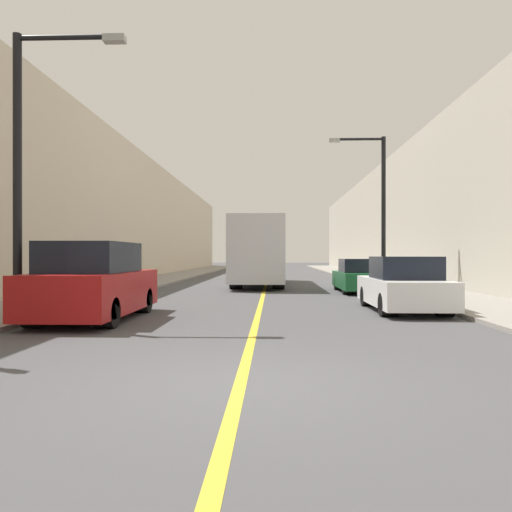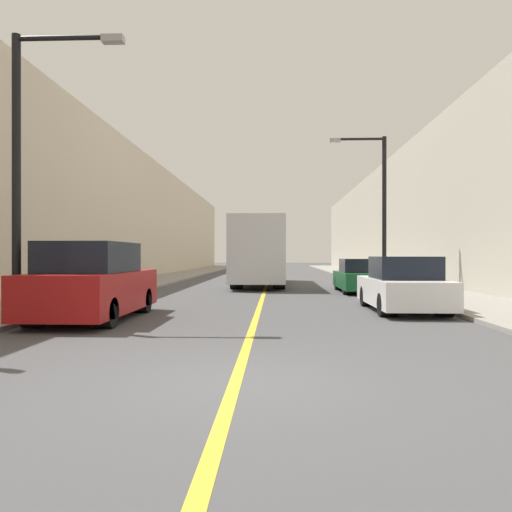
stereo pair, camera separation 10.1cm
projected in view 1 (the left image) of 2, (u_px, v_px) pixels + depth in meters
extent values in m
plane|color=#474749|center=(240.00, 384.00, 6.16)|extent=(200.00, 200.00, 0.00)
cube|color=gray|center=(174.00, 276.00, 36.38)|extent=(3.24, 72.00, 0.11)
cube|color=gray|center=(362.00, 277.00, 35.91)|extent=(3.24, 72.00, 0.11)
cube|color=beige|center=(125.00, 218.00, 36.50)|extent=(4.00, 72.00, 8.62)
cube|color=#B7B2A3|center=(413.00, 219.00, 35.77)|extent=(4.00, 72.00, 8.46)
cube|color=gold|center=(268.00, 277.00, 36.15)|extent=(0.16, 72.00, 0.01)
cube|color=silver|center=(259.00, 250.00, 26.71)|extent=(2.57, 10.58, 3.09)
cube|color=black|center=(256.00, 236.00, 21.45)|extent=(2.18, 0.04, 1.39)
cylinder|color=black|center=(236.00, 278.00, 23.47)|extent=(0.56, 1.08, 1.08)
cylinder|color=black|center=(278.00, 278.00, 23.40)|extent=(0.56, 1.08, 1.08)
cylinder|color=black|center=(244.00, 273.00, 30.02)|extent=(0.56, 1.08, 1.08)
cylinder|color=black|center=(277.00, 273.00, 29.95)|extent=(0.56, 1.08, 1.08)
cube|color=maroon|center=(95.00, 292.00, 12.39)|extent=(2.02, 4.78, 0.98)
cube|color=black|center=(91.00, 257.00, 12.15)|extent=(1.78, 2.63, 0.73)
cube|color=black|center=(53.00, 292.00, 10.03)|extent=(1.72, 0.04, 0.44)
cylinder|color=black|center=(35.00, 313.00, 10.94)|extent=(0.44, 0.68, 0.68)
cylinder|color=black|center=(106.00, 313.00, 10.88)|extent=(0.44, 0.68, 0.68)
cylinder|color=black|center=(86.00, 300.00, 13.90)|extent=(0.44, 0.68, 0.68)
cylinder|color=black|center=(142.00, 300.00, 13.85)|extent=(0.44, 0.68, 0.68)
cube|color=silver|center=(403.00, 292.00, 14.28)|extent=(1.87, 4.34, 0.74)
cube|color=black|center=(405.00, 268.00, 14.06)|extent=(1.64, 1.95, 0.63)
cube|color=black|center=(426.00, 293.00, 12.14)|extent=(1.59, 0.04, 0.33)
cylinder|color=black|center=(388.00, 305.00, 12.96)|extent=(0.41, 0.62, 0.62)
cylinder|color=black|center=(445.00, 305.00, 12.91)|extent=(0.41, 0.62, 0.62)
cylinder|color=black|center=(368.00, 296.00, 15.64)|extent=(0.41, 0.62, 0.62)
cylinder|color=black|center=(415.00, 296.00, 15.59)|extent=(0.41, 0.62, 0.62)
cube|color=#145128|center=(359.00, 280.00, 21.54)|extent=(1.76, 4.44, 0.68)
cube|color=black|center=(360.00, 266.00, 21.31)|extent=(1.55, 2.00, 0.58)
cube|color=black|center=(368.00, 280.00, 19.35)|extent=(1.50, 0.04, 0.31)
cylinder|color=black|center=(347.00, 287.00, 20.19)|extent=(0.39, 0.62, 0.62)
cylinder|color=black|center=(382.00, 287.00, 20.14)|extent=(0.39, 0.62, 0.62)
cylinder|color=black|center=(339.00, 283.00, 22.93)|extent=(0.39, 0.62, 0.62)
cylinder|color=black|center=(369.00, 283.00, 22.89)|extent=(0.39, 0.62, 0.62)
cylinder|color=black|center=(17.00, 177.00, 11.51)|extent=(0.20, 0.20, 6.60)
cylinder|color=black|center=(66.00, 37.00, 11.47)|extent=(2.27, 0.12, 0.12)
cube|color=#999993|center=(114.00, 39.00, 11.43)|extent=(0.50, 0.24, 0.16)
cylinder|color=black|center=(384.00, 212.00, 23.03)|extent=(0.20, 0.20, 6.97)
cylinder|color=black|center=(359.00, 139.00, 23.07)|extent=(2.27, 0.12, 0.12)
cube|color=#999993|center=(334.00, 140.00, 23.11)|extent=(0.50, 0.24, 0.16)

